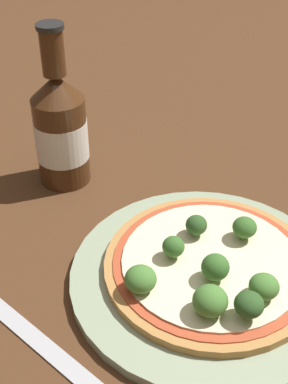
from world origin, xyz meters
TOP-DOWN VIEW (x-y plane):
  - ground_plane at (0.00, 0.00)m, footprint 3.00×3.00m
  - plate at (0.01, -0.01)m, footprint 0.30×0.30m
  - pizza at (0.02, -0.01)m, footprint 0.23×0.23m
  - broccoli_floret_0 at (0.07, 0.00)m, footprint 0.03×0.03m
  - broccoli_floret_1 at (-0.01, 0.02)m, footprint 0.02×0.02m
  - broccoli_floret_2 at (0.03, 0.03)m, footprint 0.02×0.02m
  - broccoli_floret_3 at (-0.06, -0.00)m, footprint 0.03×0.03m
  - broccoli_floret_4 at (0.03, -0.08)m, footprint 0.03×0.03m
  - broccoli_floret_5 at (-0.00, -0.09)m, footprint 0.03×0.03m
  - broccoli_floret_6 at (0.01, -0.03)m, footprint 0.03×0.03m
  - broccoli_floret_7 at (-0.03, -0.06)m, footprint 0.03×0.03m
  - beer_bottle at (-0.02, 0.25)m, footprint 0.07×0.07m
  - fork at (-0.17, -0.00)m, footprint 0.06×0.18m

SIDE VIEW (x-z plane):
  - ground_plane at x=0.00m, z-range 0.00..0.00m
  - fork at x=-0.17m, z-range 0.00..0.00m
  - plate at x=0.01m, z-range 0.00..0.01m
  - pizza at x=0.02m, z-range 0.01..0.03m
  - broccoli_floret_3 at x=-0.06m, z-range 0.03..0.05m
  - broccoli_floret_4 at x=0.03m, z-range 0.03..0.05m
  - broccoli_floret_2 at x=0.03m, z-range 0.03..0.05m
  - broccoli_floret_1 at x=-0.01m, z-range 0.03..0.05m
  - broccoli_floret_0 at x=0.07m, z-range 0.03..0.06m
  - broccoli_floret_7 at x=-0.03m, z-range 0.03..0.06m
  - broccoli_floret_6 at x=0.01m, z-range 0.03..0.06m
  - broccoli_floret_5 at x=0.00m, z-range 0.03..0.06m
  - beer_bottle at x=-0.02m, z-range -0.03..0.19m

